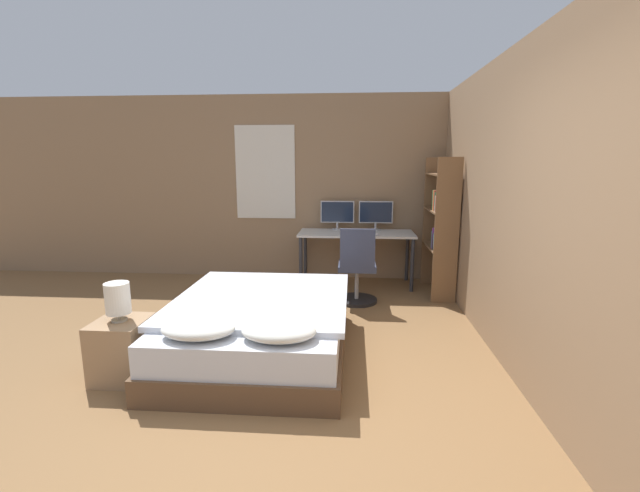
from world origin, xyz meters
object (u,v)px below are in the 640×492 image
bed (260,327)px  nightstand (123,349)px  computer_mouse (376,234)px  bookshelf (442,220)px  monitor_right (376,214)px  monitor_left (337,213)px  bedside_lamp (118,299)px  office_chair (357,272)px  keyboard (356,234)px  desk (356,238)px

bed → nightstand: bearing=-153.2°
computer_mouse → bookshelf: (0.82, -0.18, 0.22)m
monitor_right → bookshelf: bookshelf is taller
bed → computer_mouse: computer_mouse is taller
bed → monitor_left: size_ratio=4.05×
nightstand → bedside_lamp: bedside_lamp is taller
monitor_right → office_chair: 1.25m
monitor_left → office_chair: monitor_left is taller
nightstand → bookshelf: 3.95m
nightstand → keyboard: bearing=54.2°
nightstand → computer_mouse: computer_mouse is taller
bed → bedside_lamp: (-1.02, -0.52, 0.41)m
computer_mouse → office_chair: (-0.26, -0.60, -0.39)m
desk → keyboard: size_ratio=4.58×
monitor_left → bookshelf: bearing=-25.1°
office_chair → nightstand: bearing=-133.1°
nightstand → monitor_right: monitor_right is taller
desk → bedside_lamp: bearing=-123.6°
nightstand → desk: (1.91, 2.87, 0.43)m
keyboard → monitor_right: bearing=58.8°
monitor_left → keyboard: bearing=-58.8°
bookshelf → computer_mouse: bearing=167.6°
bedside_lamp → computer_mouse: 3.42m
office_chair → bookshelf: bearing=21.1°
monitor_left → nightstand: bearing=-117.7°
monitor_right → bedside_lamp: bearing=-125.2°
nightstand → monitor_right: size_ratio=1.00×
monitor_right → monitor_left: bearing=180.0°
bedside_lamp → desk: size_ratio=0.19×
bedside_lamp → bookshelf: size_ratio=0.17×
bedside_lamp → keyboard: bearing=54.2°
nightstand → bookshelf: (3.00, 2.46, 0.76)m
nightstand → monitor_right: 3.87m
computer_mouse → office_chair: size_ratio=0.07×
office_chair → bookshelf: (1.08, 0.42, 0.61)m
bed → bookshelf: bookshelf is taller
monitor_left → bed: bearing=-103.1°
desk → monitor_left: (-0.28, 0.23, 0.33)m
keyboard → office_chair: office_chair is taller
desk → computer_mouse: size_ratio=23.11×
nightstand → monitor_left: bearing=62.3°
bookshelf → keyboard: bearing=170.6°
desk → office_chair: size_ratio=1.68×
bed → bedside_lamp: 1.22m
monitor_right → desk: bearing=-140.2°
bed → bookshelf: (1.97, 1.94, 0.74)m
bed → computer_mouse: (1.15, 2.12, 0.52)m
computer_mouse → bedside_lamp: bearing=-129.4°
bed → computer_mouse: size_ratio=28.29×
office_chair → bookshelf: size_ratio=0.54×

